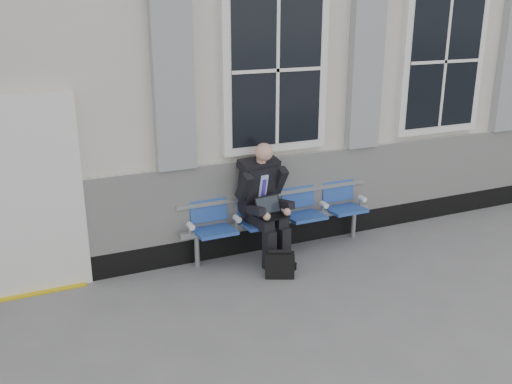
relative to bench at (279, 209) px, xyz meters
name	(u,v)px	position (x,y,z in m)	size (l,w,h in m)	color
ground	(484,261)	(2.14, -1.32, -0.55)	(70.00, 70.00, 0.00)	slate
station_building	(339,53)	(2.12, 2.15, 1.67)	(14.40, 4.40, 4.49)	beige
bench	(279,209)	(0.00, 0.00, 0.00)	(2.60, 0.47, 0.91)	#9EA0A3
businessman	(263,198)	(-0.29, -0.14, 0.23)	(0.62, 0.83, 1.46)	black
briefcase	(280,265)	(-0.33, -0.67, -0.39)	(0.36, 0.26, 0.34)	black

